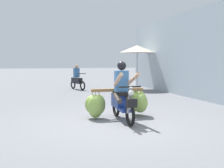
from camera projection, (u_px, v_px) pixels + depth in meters
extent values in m
plane|color=slate|center=(117.00, 124.00, 6.62)|extent=(120.00, 120.00, 0.00)
torus|color=black|center=(130.00, 115.00, 6.38)|extent=(0.08, 0.56, 0.56)
torus|color=black|center=(116.00, 107.00, 7.54)|extent=(0.08, 0.56, 0.56)
cube|color=navy|center=(124.00, 109.00, 6.86)|extent=(0.24, 0.56, 0.08)
cube|color=navy|center=(119.00, 101.00, 7.23)|extent=(0.28, 0.64, 0.36)
cube|color=black|center=(120.00, 93.00, 7.13)|extent=(0.26, 0.60, 0.10)
cylinder|color=gray|center=(129.00, 100.00, 6.41)|extent=(0.07, 0.28, 0.69)
cylinder|color=black|center=(130.00, 87.00, 6.35)|extent=(0.56, 0.04, 0.04)
sphere|color=silver|center=(131.00, 93.00, 6.28)|extent=(0.14, 0.14, 0.14)
cube|color=black|center=(132.00, 103.00, 6.26)|extent=(0.24, 0.16, 0.20)
cube|color=navy|center=(130.00, 102.00, 6.36)|extent=(0.10, 0.28, 0.04)
cube|color=olive|center=(118.00, 90.00, 7.35)|extent=(1.50, 0.11, 0.08)
cube|color=olive|center=(116.00, 90.00, 7.52)|extent=(1.35, 0.09, 0.06)
ellipsoid|color=#8AAE4D|center=(99.00, 105.00, 7.26)|extent=(0.44, 0.41, 0.55)
cylinder|color=#998459|center=(99.00, 93.00, 7.23)|extent=(0.02, 0.02, 0.16)
ellipsoid|color=#88AC4B|center=(96.00, 106.00, 7.13)|extent=(0.51, 0.47, 0.63)
cylinder|color=#998459|center=(95.00, 93.00, 7.10)|extent=(0.02, 0.02, 0.15)
ellipsoid|color=#81A544|center=(135.00, 101.00, 7.82)|extent=(0.38, 0.35, 0.62)
cylinder|color=#998459|center=(135.00, 90.00, 7.79)|extent=(0.02, 0.02, 0.12)
ellipsoid|color=#7EA241|center=(135.00, 101.00, 7.54)|extent=(0.44, 0.40, 0.57)
cylinder|color=#998459|center=(135.00, 91.00, 7.52)|extent=(0.02, 0.02, 0.10)
ellipsoid|color=#80A343|center=(139.00, 101.00, 7.67)|extent=(0.48, 0.44, 0.58)
cylinder|color=#998459|center=(140.00, 90.00, 7.64)|extent=(0.02, 0.02, 0.11)
ellipsoid|color=#82A645|center=(92.00, 104.00, 7.29)|extent=(0.42, 0.38, 0.51)
cylinder|color=#998459|center=(92.00, 93.00, 7.26)|extent=(0.02, 0.02, 0.18)
ellipsoid|color=#8AAE4D|center=(140.00, 103.00, 7.48)|extent=(0.48, 0.44, 0.56)
cylinder|color=#998459|center=(140.00, 92.00, 7.45)|extent=(0.02, 0.02, 0.14)
cube|color=#386699|center=(121.00, 81.00, 6.99)|extent=(0.34, 0.22, 0.56)
sphere|color=black|center=(122.00, 66.00, 6.94)|extent=(0.24, 0.24, 0.24)
cylinder|color=tan|center=(133.00, 79.00, 6.71)|extent=(0.14, 0.72, 0.39)
cylinder|color=tan|center=(118.00, 80.00, 6.61)|extent=(0.15, 0.72, 0.39)
cylinder|color=#4C4238|center=(128.00, 98.00, 6.95)|extent=(0.13, 0.44, 0.27)
cylinder|color=#4C4238|center=(118.00, 98.00, 6.87)|extent=(0.13, 0.44, 0.27)
torus|color=black|center=(83.00, 86.00, 14.42)|extent=(0.26, 0.52, 0.52)
torus|color=black|center=(73.00, 84.00, 15.30)|extent=(0.26, 0.52, 0.52)
cube|color=black|center=(77.00, 81.00, 14.92)|extent=(0.54, 0.93, 0.32)
cylinder|color=black|center=(82.00, 74.00, 14.40)|extent=(0.48, 0.21, 0.04)
cube|color=#386699|center=(76.00, 73.00, 14.90)|extent=(0.35, 0.29, 0.52)
sphere|color=tan|center=(77.00, 67.00, 14.85)|extent=(0.20, 0.20, 0.20)
cube|color=#9EADB7|center=(198.00, 55.00, 13.52)|extent=(3.18, 9.28, 3.79)
cylinder|color=#99999E|center=(137.00, 70.00, 15.03)|extent=(0.05, 0.05, 2.19)
cone|color=beige|center=(137.00, 49.00, 14.93)|extent=(2.05, 2.05, 0.42)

